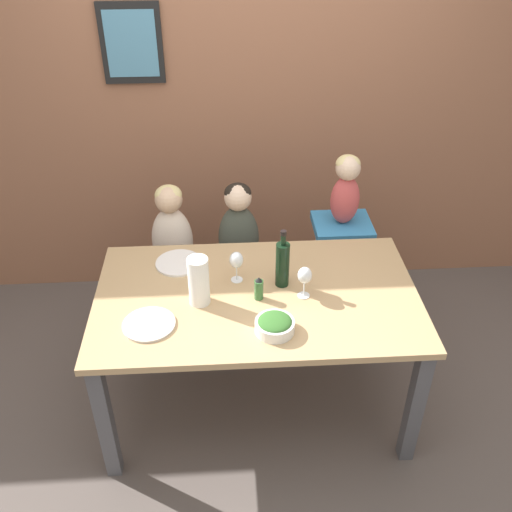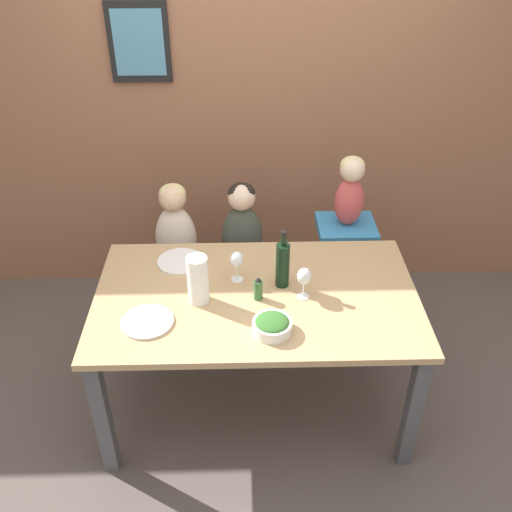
{
  "view_description": "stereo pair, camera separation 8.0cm",
  "coord_description": "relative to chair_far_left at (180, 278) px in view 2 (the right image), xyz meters",
  "views": [
    {
      "loc": [
        -0.14,
        -2.2,
        2.51
      ],
      "look_at": [
        0.0,
        0.07,
        0.95
      ],
      "focal_mm": 40.0,
      "sensor_mm": 36.0,
      "label": 1
    },
    {
      "loc": [
        -0.06,
        -2.2,
        2.51
      ],
      "look_at": [
        0.0,
        0.07,
        0.95
      ],
      "focal_mm": 40.0,
      "sensor_mm": 36.0,
      "label": 2
    }
  ],
  "objects": [
    {
      "name": "dinner_plate_front_left",
      "position": [
        -0.05,
        -0.87,
        0.39
      ],
      "size": [
        0.24,
        0.24,
        0.01
      ],
      "color": "silver",
      "rests_on": "dining_table"
    },
    {
      "name": "paper_towel_roll",
      "position": [
        0.18,
        -0.71,
        0.51
      ],
      "size": [
        0.1,
        0.1,
        0.25
      ],
      "color": "white",
      "rests_on": "dining_table"
    },
    {
      "name": "person_child_center",
      "position": [
        0.39,
        0.0,
        0.36
      ],
      "size": [
        0.24,
        0.19,
        0.57
      ],
      "color": "#3D4238",
      "rests_on": "chair_far_center"
    },
    {
      "name": "person_baby_right",
      "position": [
        1.01,
        0.0,
        0.61
      ],
      "size": [
        0.17,
        0.15,
        0.43
      ],
      "color": "#C64C4C",
      "rests_on": "chair_right_highchair"
    },
    {
      "name": "ground_plane",
      "position": [
        0.46,
        -0.67,
        -0.38
      ],
      "size": [
        14.0,
        14.0,
        0.0
      ],
      "primitive_type": "plane",
      "color": "#564C47"
    },
    {
      "name": "condiment_bottle_hot_sauce",
      "position": [
        0.47,
        -0.7,
        0.45
      ],
      "size": [
        0.04,
        0.04,
        0.13
      ],
      "color": "#336633",
      "rests_on": "dining_table"
    },
    {
      "name": "chair_far_center",
      "position": [
        0.39,
        0.0,
        0.0
      ],
      "size": [
        0.4,
        0.36,
        0.45
      ],
      "color": "silver",
      "rests_on": "ground_plane"
    },
    {
      "name": "dining_table",
      "position": [
        0.46,
        -0.67,
        0.29
      ],
      "size": [
        1.59,
        0.93,
        0.77
      ],
      "color": "tan",
      "rests_on": "ground_plane"
    },
    {
      "name": "wall_back",
      "position": [
        0.46,
        0.56,
        0.97
      ],
      "size": [
        10.0,
        0.09,
        2.7
      ],
      "color": "#8E5B42",
      "rests_on": "ground_plane"
    },
    {
      "name": "wine_glass_far",
      "position": [
        0.37,
        -0.55,
        0.51
      ],
      "size": [
        0.07,
        0.07,
        0.17
      ],
      "color": "white",
      "rests_on": "dining_table"
    },
    {
      "name": "person_child_left",
      "position": [
        0.0,
        0.0,
        0.36
      ],
      "size": [
        0.24,
        0.19,
        0.57
      ],
      "color": "beige",
      "rests_on": "chair_far_left"
    },
    {
      "name": "chair_far_left",
      "position": [
        0.0,
        0.0,
        0.0
      ],
      "size": [
        0.4,
        0.36,
        0.45
      ],
      "color": "silver",
      "rests_on": "ground_plane"
    },
    {
      "name": "dinner_plate_back_left",
      "position": [
        0.06,
        -0.38,
        0.39
      ],
      "size": [
        0.24,
        0.24,
        0.01
      ],
      "color": "silver",
      "rests_on": "dining_table"
    },
    {
      "name": "salad_bowl_large",
      "position": [
        0.52,
        -0.94,
        0.43
      ],
      "size": [
        0.18,
        0.18,
        0.08
      ],
      "color": "white",
      "rests_on": "dining_table"
    },
    {
      "name": "chair_right_highchair",
      "position": [
        1.01,
        0.0,
        0.2
      ],
      "size": [
        0.34,
        0.31,
        0.76
      ],
      "color": "silver",
      "rests_on": "ground_plane"
    },
    {
      "name": "wine_glass_near",
      "position": [
        0.69,
        -0.7,
        0.51
      ],
      "size": [
        0.07,
        0.07,
        0.17
      ],
      "color": "white",
      "rests_on": "dining_table"
    },
    {
      "name": "wine_bottle",
      "position": [
        0.59,
        -0.59,
        0.52
      ],
      "size": [
        0.07,
        0.07,
        0.31
      ],
      "color": "black",
      "rests_on": "dining_table"
    }
  ]
}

